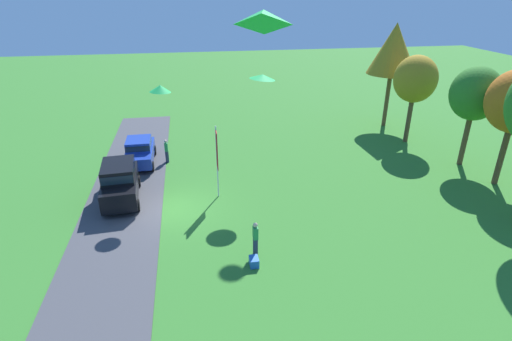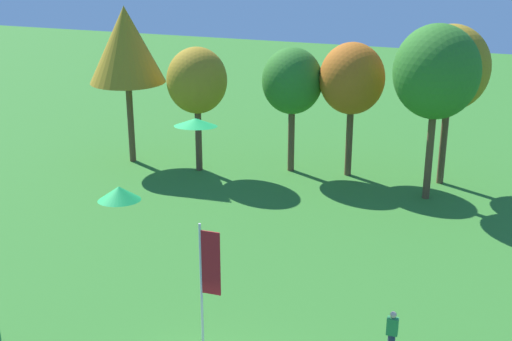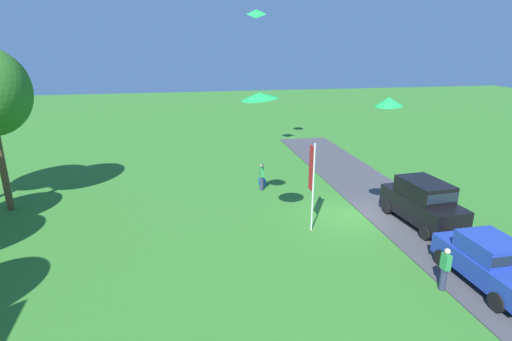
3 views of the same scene
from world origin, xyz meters
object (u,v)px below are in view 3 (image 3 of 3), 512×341
Objects in this scene: kite_delta_high_left at (259,96)px; car_sedan_by_flagpole at (489,260)px; person_on_lawn at (262,177)px; flag_banner at (312,175)px; kite_delta_mid_center at (389,102)px; kite_diamond_near_flag at (256,12)px; person_watching_sky at (445,269)px; cooler_box at (262,182)px; car_suv_near_entrance at (423,201)px.

car_sedan_by_flagpole is at bearing -119.17° from kite_delta_high_left.
person_on_lawn is 0.39× the size of flag_banner.
person_on_lawn is 1.45× the size of kite_delta_mid_center.
car_sedan_by_flagpole is 20.57m from kite_diamond_near_flag.
car_sedan_by_flagpole is 10.73m from kite_delta_high_left.
kite_diamond_near_flag is at bearing 12.10° from person_watching_sky.
kite_diamond_near_flag reaches higher than kite_delta_mid_center.
kite_delta_high_left is at bearing 169.46° from kite_diamond_near_flag.
cooler_box is 10.80m from kite_delta_mid_center.
flag_banner is at bearing 65.19° from kite_delta_mid_center.
kite_delta_high_left is at bearing 167.14° from cooler_box.
person_watching_sky is 12.53m from person_on_lawn.
flag_banner is at bearing 83.21° from car_suv_near_entrance.
kite_delta_high_left is at bearing 117.78° from flag_banner.
person_watching_sky is at bearing 90.07° from car_sedan_by_flagpole.
cooler_box is 0.47× the size of kite_delta_mid_center.
person_on_lawn is 9.89m from kite_delta_mid_center.
kite_diamond_near_flag is 13.64m from kite_delta_high_left.
person_watching_sky is 1.00× the size of person_on_lawn.
car_sedan_by_flagpole is 7.89× the size of cooler_box.
car_sedan_by_flagpole is 13.96m from cooler_box.
car_sedan_by_flagpole is 13.29m from person_on_lawn.
kite_delta_mid_center is at bearing 24.99° from car_sedan_by_flagpole.
kite_delta_high_left is (-0.85, 8.52, 5.50)m from car_suv_near_entrance.
person_watching_sky is 13.27m from cooler_box.
kite_delta_high_left is at bearing 95.70° from car_suv_near_entrance.
cooler_box is at bearing 8.85° from flag_banner.
kite_diamond_near_flag reaches higher than kite_delta_high_left.
kite_diamond_near_flag is (5.51, -0.73, 9.96)m from person_on_lawn.
kite_diamond_near_flag is (17.23, 3.69, 9.96)m from person_watching_sky.
kite_delta_mid_center is (-1.33, -2.87, 3.59)m from flag_banner.
flag_banner is (-5.79, -1.24, 1.92)m from person_on_lawn.
cooler_box is at bearing 173.56° from kite_diamond_near_flag.
cooler_box is (7.29, 6.67, -1.10)m from car_suv_near_entrance.
person_on_lawn is (11.72, 6.26, -0.16)m from car_sedan_by_flagpole.
kite_delta_high_left reaches higher than cooler_box.
flag_banner reaches higher than person_watching_sky.
kite_diamond_near_flag is 13.80m from kite_delta_mid_center.
car_suv_near_entrance is 9.94m from cooler_box.
car_suv_near_entrance is at bearing -84.30° from kite_delta_high_left.
car_sedan_by_flagpole is at bearing 173.35° from car_suv_near_entrance.
kite_delta_high_left is at bearing 60.83° from car_sedan_by_flagpole.
car_suv_near_entrance is at bearing -24.89° from person_watching_sky.
flag_banner is at bearing -167.93° from person_on_lawn.
person_on_lawn is 3.05× the size of cooler_box.
car_suv_near_entrance is 4.01× the size of kite_delta_mid_center.
cooler_box is (12.56, 6.05, -0.84)m from car_sedan_by_flagpole.
car_sedan_by_flagpole is 4.49× the size of kite_diamond_near_flag.
kite_delta_mid_center is (4.61, 0.32, 5.51)m from person_watching_sky.
flag_banner is at bearing 40.22° from car_sedan_by_flagpole.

